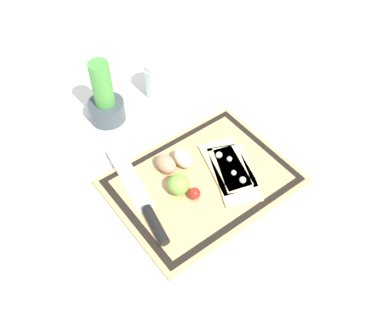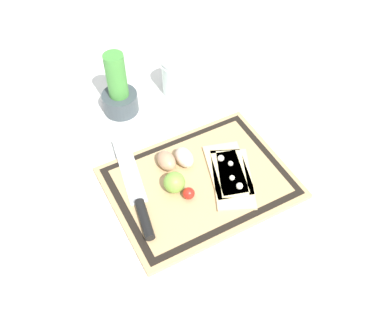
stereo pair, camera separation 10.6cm
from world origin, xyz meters
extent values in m
plane|color=white|center=(0.00, 0.00, 0.00)|extent=(6.00, 6.00, 0.00)
cube|color=tan|center=(0.00, 0.00, 0.01)|extent=(0.42, 0.32, 0.01)
cube|color=black|center=(0.00, 0.00, 0.01)|extent=(0.39, 0.29, 0.00)
cube|color=tan|center=(0.00, 0.00, 0.02)|extent=(0.36, 0.26, 0.00)
cube|color=beige|center=(0.07, -0.03, 0.02)|extent=(0.15, 0.20, 0.01)
cube|color=beige|center=(0.07, -0.02, 0.02)|extent=(0.11, 0.15, 0.00)
sphere|color=silver|center=(0.07, -0.07, 0.03)|extent=(0.02, 0.02, 0.02)
sphere|color=silver|center=(0.08, 0.00, 0.03)|extent=(0.01, 0.01, 0.01)
cube|color=beige|center=(0.07, -0.01, 0.02)|extent=(0.13, 0.19, 0.01)
cube|color=beige|center=(0.07, -0.02, 0.02)|extent=(0.10, 0.14, 0.00)
sphere|color=silver|center=(0.07, 0.02, 0.03)|extent=(0.02, 0.02, 0.02)
sphere|color=silver|center=(0.06, -0.04, 0.03)|extent=(0.01, 0.01, 0.01)
cube|color=silver|center=(-0.13, 0.11, 0.02)|extent=(0.08, 0.21, 0.00)
cylinder|color=black|center=(-0.16, -0.04, 0.03)|extent=(0.04, 0.10, 0.02)
ellipsoid|color=tan|center=(-0.05, 0.08, 0.04)|extent=(0.04, 0.06, 0.04)
ellipsoid|color=beige|center=(-0.01, 0.07, 0.04)|extent=(0.04, 0.06, 0.04)
sphere|color=#7FB742|center=(-0.06, 0.01, 0.04)|extent=(0.05, 0.05, 0.05)
sphere|color=red|center=(-0.05, -0.03, 0.03)|extent=(0.03, 0.03, 0.03)
cylinder|color=#3D474C|center=(-0.06, 0.33, 0.03)|extent=(0.09, 0.09, 0.06)
cylinder|color=#47933D|center=(-0.06, 0.33, 0.10)|extent=(0.05, 0.05, 0.15)
cylinder|color=silver|center=(0.10, 0.32, 0.05)|extent=(0.07, 0.07, 0.10)
cylinder|color=olive|center=(0.10, 0.32, 0.02)|extent=(0.06, 0.06, 0.03)
cylinder|color=silver|center=(0.10, 0.32, 0.10)|extent=(0.07, 0.07, 0.01)
camera|label=1|loc=(-0.41, -0.50, 0.85)|focal=42.00mm
camera|label=2|loc=(-0.32, -0.56, 0.85)|focal=42.00mm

